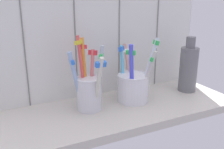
% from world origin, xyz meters
% --- Properties ---
extents(counter_slab, '(0.64, 0.22, 0.02)m').
position_xyz_m(counter_slab, '(0.00, 0.00, 0.01)').
color(counter_slab, '#BCB7AD').
rests_on(counter_slab, ground).
extents(tile_wall_back, '(0.64, 0.02, 0.45)m').
position_xyz_m(tile_wall_back, '(0.00, 0.12, 0.23)').
color(tile_wall_back, silver).
rests_on(tile_wall_back, ground).
extents(toothbrush_cup_left, '(0.09, 0.10, 0.18)m').
position_xyz_m(toothbrush_cup_left, '(-0.06, 0.02, 0.07)').
color(toothbrush_cup_left, silver).
rests_on(toothbrush_cup_left, counter_slab).
extents(toothbrush_cup_right, '(0.11, 0.13, 0.17)m').
position_xyz_m(toothbrush_cup_right, '(0.06, 0.02, 0.06)').
color(toothbrush_cup_right, silver).
rests_on(toothbrush_cup_right, counter_slab).
extents(ceramic_vase, '(0.05, 0.05, 0.16)m').
position_xyz_m(ceramic_vase, '(0.24, 0.02, 0.09)').
color(ceramic_vase, slate).
rests_on(ceramic_vase, counter_slab).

